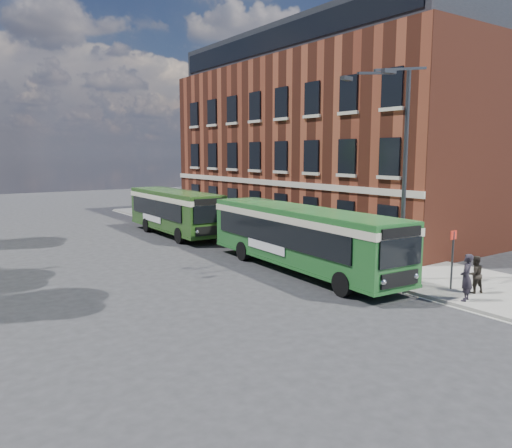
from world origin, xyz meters
TOP-DOWN VIEW (x-y plane):
  - ground at (0.00, 0.00)m, footprint 120.00×120.00m
  - pavement at (7.00, 8.00)m, footprint 6.00×48.00m
  - kerb_line at (3.95, 8.00)m, footprint 0.12×48.00m
  - brick_office at (14.00, 12.00)m, footprint 12.10×26.00m
  - street_lamp at (4.84, -2.00)m, footprint 2.96×2.38m
  - bus_stop_sign at (5.60, -4.20)m, footprint 0.35×0.08m
  - bus_front at (2.98, 2.18)m, footprint 3.24×12.69m
  - bus_rear at (2.68, 15.22)m, footprint 2.83×10.38m
  - pedestrian_a at (4.60, -5.48)m, footprint 0.76×0.64m
  - pedestrian_b at (5.85, -5.05)m, footprint 0.88×0.79m

SIDE VIEW (x-z plane):
  - ground at x=0.00m, z-range 0.00..0.00m
  - kerb_line at x=3.95m, z-range 0.00..0.01m
  - pavement at x=7.00m, z-range 0.00..0.15m
  - pedestrian_b at x=5.85m, z-range 0.15..1.63m
  - pedestrian_a at x=4.60m, z-range 0.15..1.91m
  - bus_stop_sign at x=5.60m, z-range 0.25..2.77m
  - bus_rear at x=2.68m, z-range 0.32..3.34m
  - bus_front at x=2.98m, z-range 0.32..3.34m
  - street_lamp at x=4.84m, z-range 0.29..9.29m
  - brick_office at x=14.00m, z-range -0.13..14.07m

